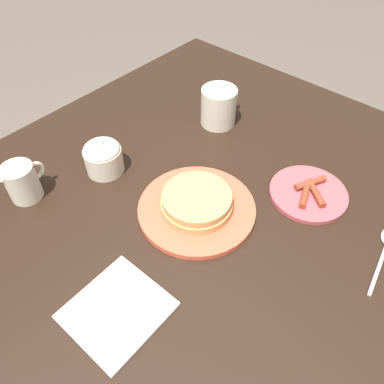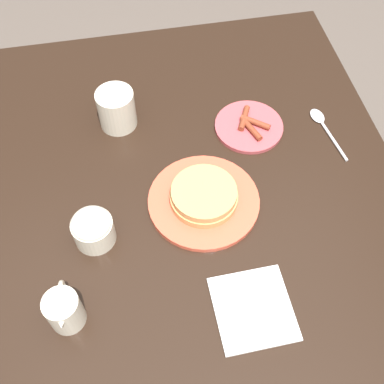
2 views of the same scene
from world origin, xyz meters
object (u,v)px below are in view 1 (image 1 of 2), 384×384
Objects in this scene: side_plate_bacon at (308,193)px; coffee_mug at (219,106)px; pancake_plate at (197,205)px; creamer_pitcher at (22,182)px; napkin at (117,310)px; sugar_bowl at (102,157)px.

side_plate_bacon is 1.34× the size of coffee_mug.
pancake_plate is 2.36× the size of creamer_pitcher.
pancake_plate is 1.46× the size of side_plate_bacon.
side_plate_bacon is 1.06× the size of napkin.
coffee_mug reaches higher than side_plate_bacon.
coffee_mug is at bearing 75.65° from side_plate_bacon.
sugar_bowl is at bearing 53.55° from napkin.
sugar_bowl is at bearing 165.73° from coffee_mug.
coffee_mug is 0.49m from creamer_pitcher.
coffee_mug is 1.44× the size of sugar_bowl.
side_plate_bacon is at bearing -58.58° from sugar_bowl.
creamer_pitcher is 0.34m from napkin.
coffee_mug is 1.20× the size of creamer_pitcher.
side_plate_bacon is at bearing -48.63° from creamer_pitcher.
pancake_plate is 1.96× the size of coffee_mug.
side_plate_bacon is at bearing -13.62° from napkin.
coffee_mug reaches higher than creamer_pitcher.
side_plate_bacon is at bearing -104.35° from coffee_mug.
sugar_bowl is at bearing 121.42° from side_plate_bacon.
napkin is (-0.44, 0.11, -0.00)m from side_plate_bacon.
coffee_mug is 0.32m from sugar_bowl.
sugar_bowl is 0.55× the size of napkin.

